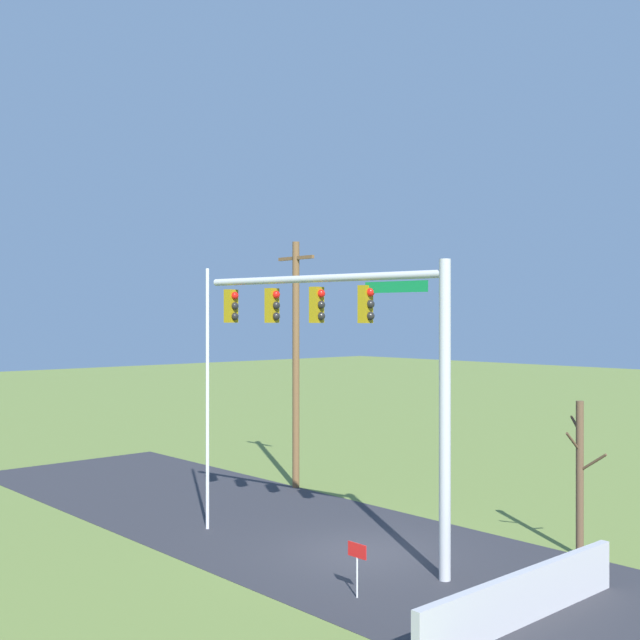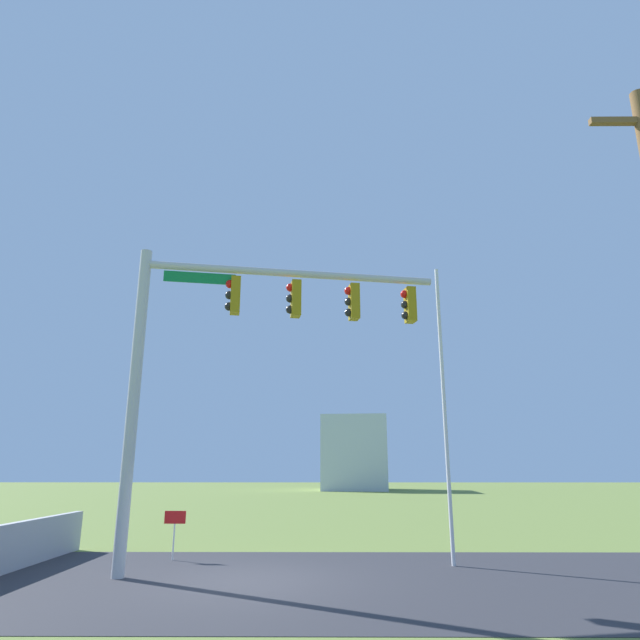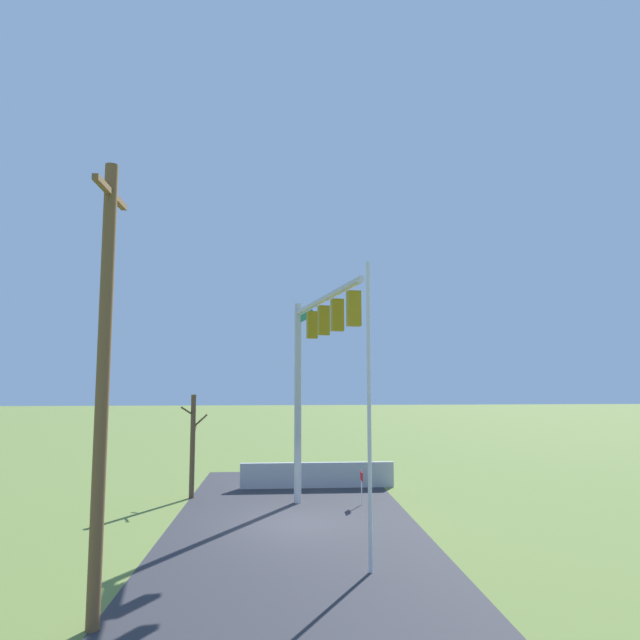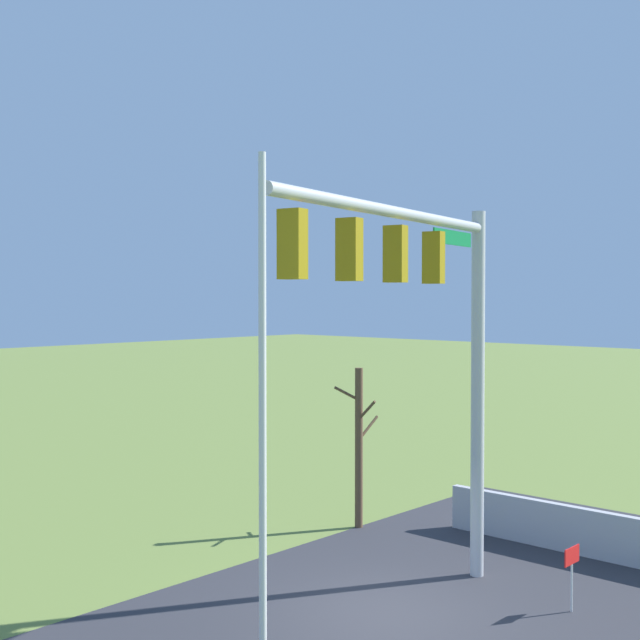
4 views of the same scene
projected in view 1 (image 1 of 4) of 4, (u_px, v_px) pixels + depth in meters
The scene contains 9 objects.
ground_plane at pixel (364, 552), 21.14m from camera, with size 160.00×160.00×0.00m, color olive.
road_surface at pixel (270, 523), 24.11m from camera, with size 28.00×8.00×0.01m, color #2D2D33.
sidewalk_corner at pixel (479, 591), 18.11m from camera, with size 6.00×6.00×0.01m, color #B7B5AD.
retaining_fence at pixel (523, 598), 16.16m from camera, with size 0.20×6.64×1.08m, color #A8A8AD.
signal_mast at pixel (362, 345), 20.28m from camera, with size 7.58×1.64×7.63m.
flagpole at pixel (207, 399), 23.48m from camera, with size 0.10×0.10×7.70m, color silver.
utility_pole at pixel (296, 360), 29.28m from camera, with size 1.90×0.26×9.05m.
bare_tree at pixel (580, 476), 20.81m from camera, with size 1.27×1.02×4.06m.
open_sign at pixel (357, 557), 17.67m from camera, with size 0.56×0.04×1.22m.
Camera 1 is at (14.90, -15.03, 6.20)m, focal length 44.73 mm.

